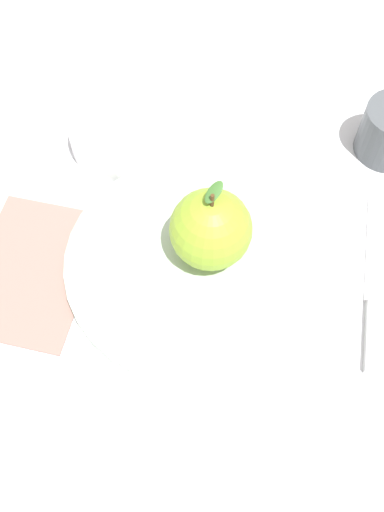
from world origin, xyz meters
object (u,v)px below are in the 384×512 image
at_px(dinner_plate, 192,261).
at_px(side_bowl, 122,133).
at_px(apple, 211,229).
at_px(linen_napkin, 32,269).
at_px(knife, 374,293).

distance_m(dinner_plate, side_bowl, 0.18).
bearing_deg(dinner_plate, apple, -49.74).
xyz_separation_m(dinner_plate, side_bowl, (0.14, 0.12, 0.01)).
distance_m(dinner_plate, apple, 0.05).
bearing_deg(apple, linen_napkin, 107.72).
distance_m(apple, side_bowl, 0.19).
xyz_separation_m(apple, knife, (-0.00, -0.17, -0.05)).
xyz_separation_m(dinner_plate, knife, (0.01, -0.19, -0.01)).
bearing_deg(dinner_plate, side_bowl, 39.39).
bearing_deg(side_bowl, apple, -134.27).
height_order(apple, knife, apple).
distance_m(side_bowl, knife, 0.33).
xyz_separation_m(dinner_plate, linen_napkin, (-0.04, 0.16, -0.01)).
bearing_deg(linen_napkin, apple, -72.28).
relative_size(dinner_plate, knife, 1.24).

